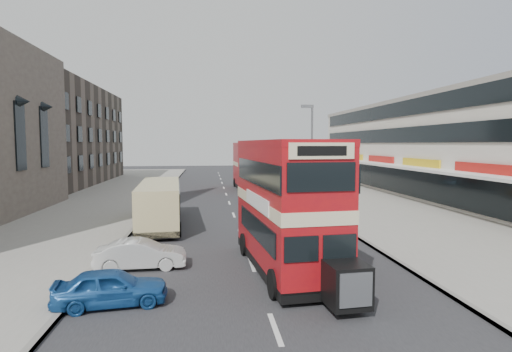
{
  "coord_description": "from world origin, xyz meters",
  "views": [
    {
      "loc": [
        -1.77,
        -14.67,
        5.02
      ],
      "look_at": [
        0.51,
        4.86,
        3.47
      ],
      "focal_mm": 28.94,
      "sensor_mm": 36.0,
      "label": 1
    }
  ],
  "objects_px": {
    "car_left_near": "(111,287)",
    "coach": "(160,202)",
    "street_lamp": "(311,146)",
    "bus_second": "(248,165)",
    "car_right_c": "(269,184)",
    "bus_main": "(286,205)",
    "car_right_a": "(302,205)",
    "cyclist": "(274,196)",
    "car_right_b": "(286,197)",
    "car_left_front": "(141,254)",
    "pedestrian_near": "(342,200)"
  },
  "relations": [
    {
      "from": "car_left_front",
      "to": "car_right_a",
      "type": "relative_size",
      "value": 0.78
    },
    {
      "from": "bus_main",
      "to": "car_right_a",
      "type": "relative_size",
      "value": 2.0
    },
    {
      "from": "car_left_front",
      "to": "pedestrian_near",
      "type": "bearing_deg",
      "value": -48.61
    },
    {
      "from": "car_right_c",
      "to": "pedestrian_near",
      "type": "xyz_separation_m",
      "value": [
        2.91,
        -16.19,
        0.38
      ]
    },
    {
      "from": "bus_main",
      "to": "bus_second",
      "type": "distance_m",
      "value": 29.58
    },
    {
      "from": "bus_main",
      "to": "bus_second",
      "type": "xyz_separation_m",
      "value": [
        1.38,
        29.55,
        -0.01
      ]
    },
    {
      "from": "coach",
      "to": "car_right_b",
      "type": "relative_size",
      "value": 2.26
    },
    {
      "from": "street_lamp",
      "to": "coach",
      "type": "xyz_separation_m",
      "value": [
        -11.24,
        -7.13,
        -3.34
      ]
    },
    {
      "from": "car_left_near",
      "to": "street_lamp",
      "type": "bearing_deg",
      "value": -37.68
    },
    {
      "from": "bus_main",
      "to": "car_right_c",
      "type": "height_order",
      "value": "bus_main"
    },
    {
      "from": "bus_second",
      "to": "car_right_b",
      "type": "bearing_deg",
      "value": 97.48
    },
    {
      "from": "car_right_a",
      "to": "pedestrian_near",
      "type": "height_order",
      "value": "pedestrian_near"
    },
    {
      "from": "car_left_near",
      "to": "cyclist",
      "type": "xyz_separation_m",
      "value": [
        8.38,
        20.13,
        0.19
      ]
    },
    {
      "from": "street_lamp",
      "to": "car_right_a",
      "type": "height_order",
      "value": "street_lamp"
    },
    {
      "from": "bus_second",
      "to": "coach",
      "type": "height_order",
      "value": "bus_second"
    },
    {
      "from": "car_right_a",
      "to": "cyclist",
      "type": "height_order",
      "value": "cyclist"
    },
    {
      "from": "bus_second",
      "to": "car_left_near",
      "type": "height_order",
      "value": "bus_second"
    },
    {
      "from": "coach",
      "to": "car_left_near",
      "type": "relative_size",
      "value": 2.74
    },
    {
      "from": "bus_second",
      "to": "car_right_c",
      "type": "bearing_deg",
      "value": 156.45
    },
    {
      "from": "bus_main",
      "to": "car_left_near",
      "type": "xyz_separation_m",
      "value": [
        -6.04,
        -2.92,
        -2.04
      ]
    },
    {
      "from": "cyclist",
      "to": "car_right_c",
      "type": "bearing_deg",
      "value": 88.73
    },
    {
      "from": "car_right_b",
      "to": "cyclist",
      "type": "height_order",
      "value": "cyclist"
    },
    {
      "from": "car_right_c",
      "to": "car_left_front",
      "type": "bearing_deg",
      "value": -15.25
    },
    {
      "from": "street_lamp",
      "to": "car_right_a",
      "type": "bearing_deg",
      "value": -111.76
    },
    {
      "from": "car_right_c",
      "to": "cyclist",
      "type": "relative_size",
      "value": 1.62
    },
    {
      "from": "car_left_near",
      "to": "car_right_b",
      "type": "distance_m",
      "value": 22.86
    },
    {
      "from": "bus_main",
      "to": "car_right_c",
      "type": "relative_size",
      "value": 2.53
    },
    {
      "from": "car_left_near",
      "to": "cyclist",
      "type": "relative_size",
      "value": 1.54
    },
    {
      "from": "car_left_near",
      "to": "car_right_c",
      "type": "relative_size",
      "value": 0.95
    },
    {
      "from": "car_right_b",
      "to": "pedestrian_near",
      "type": "height_order",
      "value": "pedestrian_near"
    },
    {
      "from": "bus_second",
      "to": "car_right_b",
      "type": "xyz_separation_m",
      "value": [
        2.06,
        -11.67,
        -2.03
      ]
    },
    {
      "from": "pedestrian_near",
      "to": "bus_main",
      "type": "bearing_deg",
      "value": 19.56
    },
    {
      "from": "car_right_c",
      "to": "car_right_a",
      "type": "bearing_deg",
      "value": 3.32
    },
    {
      "from": "car_right_a",
      "to": "cyclist",
      "type": "bearing_deg",
      "value": -162.87
    },
    {
      "from": "bus_main",
      "to": "car_left_near",
      "type": "distance_m",
      "value": 7.01
    },
    {
      "from": "car_right_a",
      "to": "car_right_b",
      "type": "relative_size",
      "value": 1.1
    },
    {
      "from": "car_left_near",
      "to": "cyclist",
      "type": "bearing_deg",
      "value": -30.54
    },
    {
      "from": "bus_second",
      "to": "coach",
      "type": "distance_m",
      "value": 21.16
    },
    {
      "from": "car_left_near",
      "to": "car_right_c",
      "type": "bearing_deg",
      "value": -24.87
    },
    {
      "from": "coach",
      "to": "pedestrian_near",
      "type": "xyz_separation_m",
      "value": [
        12.46,
        2.77,
        -0.45
      ]
    },
    {
      "from": "bus_main",
      "to": "car_left_front",
      "type": "relative_size",
      "value": 2.55
    },
    {
      "from": "car_right_c",
      "to": "pedestrian_near",
      "type": "relative_size",
      "value": 2.14
    },
    {
      "from": "bus_second",
      "to": "bus_main",
      "type": "bearing_deg",
      "value": 84.78
    },
    {
      "from": "car_left_front",
      "to": "car_right_c",
      "type": "bearing_deg",
      "value": -20.72
    },
    {
      "from": "bus_second",
      "to": "car_left_near",
      "type": "xyz_separation_m",
      "value": [
        -7.43,
        -32.47,
        -2.02
      ]
    },
    {
      "from": "car_left_near",
      "to": "coach",
      "type": "bearing_deg",
      "value": -8.26
    },
    {
      "from": "bus_second",
      "to": "pedestrian_near",
      "type": "distance_m",
      "value": 17.85
    },
    {
      "from": "bus_main",
      "to": "car_right_b",
      "type": "height_order",
      "value": "bus_main"
    },
    {
      "from": "car_right_a",
      "to": "car_right_b",
      "type": "xyz_separation_m",
      "value": [
        -0.15,
        5.18,
        -0.09
      ]
    },
    {
      "from": "bus_main",
      "to": "coach",
      "type": "xyz_separation_m",
      "value": [
        -5.97,
        9.74,
        -1.18
      ]
    }
  ]
}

